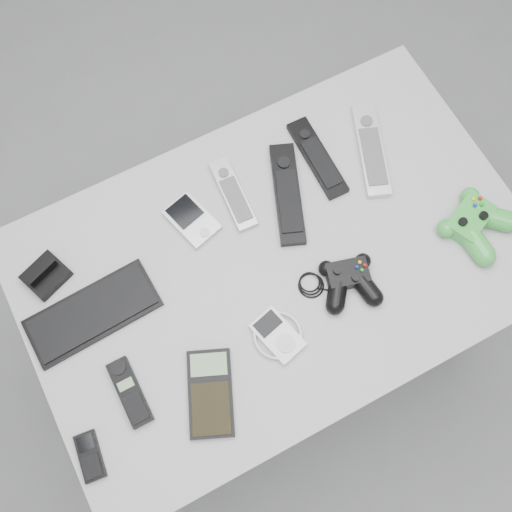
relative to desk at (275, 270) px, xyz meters
name	(u,v)px	position (x,y,z in m)	size (l,w,h in m)	color
floor	(282,301)	(0.09, 0.07, -0.66)	(3.50, 3.50, 0.00)	slate
desk	(275,270)	(0.00, 0.00, 0.00)	(1.07, 0.69, 0.72)	gray
pda_keyboard	(93,313)	(-0.39, 0.07, 0.07)	(0.27, 0.11, 0.02)	black
dock_bracket	(44,274)	(-0.44, 0.19, 0.08)	(0.08, 0.07, 0.04)	black
pda	(192,220)	(-0.12, 0.16, 0.07)	(0.07, 0.12, 0.02)	#A7A6AD
remote_silver_a	(233,194)	(-0.01, 0.18, 0.07)	(0.04, 0.18, 0.02)	#A7A6AD
remote_black_a	(287,193)	(0.09, 0.12, 0.07)	(0.05, 0.24, 0.02)	black
remote_black_b	(317,157)	(0.20, 0.17, 0.07)	(0.05, 0.21, 0.02)	black
remote_silver_b	(371,150)	(0.31, 0.13, 0.07)	(0.05, 0.23, 0.02)	silver
mobile_phone	(90,456)	(-0.50, -0.18, 0.07)	(0.04, 0.09, 0.02)	black
cordless_handset	(130,392)	(-0.38, -0.11, 0.07)	(0.04, 0.14, 0.02)	black
calculator	(210,393)	(-0.25, -0.18, 0.07)	(0.09, 0.17, 0.02)	black
mp3_player	(278,335)	(-0.07, -0.14, 0.07)	(0.10, 0.11, 0.02)	silver
controller_black	(349,280)	(0.11, -0.11, 0.08)	(0.21, 0.13, 0.04)	black
controller_green	(475,223)	(0.41, -0.13, 0.09)	(0.14, 0.15, 0.05)	green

